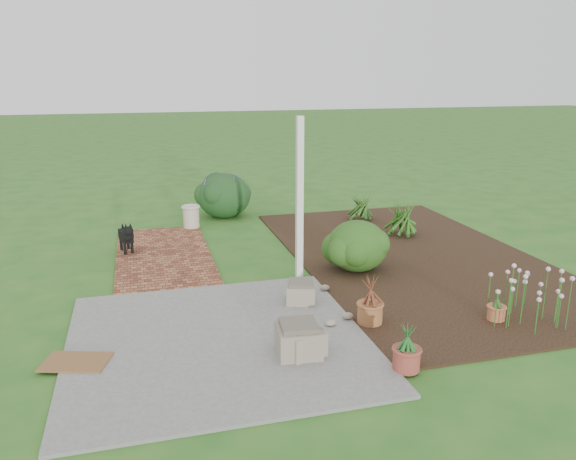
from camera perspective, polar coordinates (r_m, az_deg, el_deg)
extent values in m
plane|color=#27611E|center=(8.69, -0.59, -5.23)|extent=(80.00, 80.00, 0.00)
cube|color=slate|center=(6.89, -7.12, -11.03)|extent=(3.50, 3.50, 0.04)
cube|color=brown|center=(10.10, -12.52, -2.48)|extent=(1.60, 3.50, 0.04)
cube|color=black|center=(10.00, 12.69, -2.70)|extent=(4.00, 7.00, 0.03)
cube|color=white|center=(8.50, 1.18, 3.09)|extent=(0.10, 0.10, 2.50)
cube|color=gray|center=(6.45, 1.50, -11.29)|extent=(0.51, 0.51, 0.28)
cube|color=gray|center=(6.43, 1.09, -11.14)|extent=(0.53, 0.53, 0.32)
cube|color=gray|center=(7.80, 1.32, -6.40)|extent=(0.48, 0.48, 0.26)
cube|color=brown|center=(6.72, -20.74, -12.41)|extent=(0.80, 0.64, 0.02)
cube|color=black|center=(10.30, -16.15, -0.56)|extent=(0.27, 0.43, 0.18)
cylinder|color=black|center=(10.20, -16.23, -1.84)|extent=(0.05, 0.05, 0.20)
cylinder|color=black|center=(10.22, -15.55, -1.75)|extent=(0.05, 0.05, 0.20)
cylinder|color=black|center=(10.47, -16.58, -1.41)|extent=(0.05, 0.05, 0.20)
cylinder|color=black|center=(10.50, -15.93, -1.32)|extent=(0.05, 0.05, 0.20)
sphere|color=black|center=(10.02, -15.90, -0.11)|extent=(0.17, 0.17, 0.17)
cone|color=black|center=(10.47, -16.47, 0.38)|extent=(0.09, 0.14, 0.15)
cylinder|color=#C2B1A0|center=(11.66, -9.81, 1.33)|extent=(0.38, 0.38, 0.44)
ellipsoid|color=#113710|center=(9.08, 7.07, -1.45)|extent=(1.28, 1.28, 0.83)
cylinder|color=#945B32|center=(7.28, 8.32, -8.32)|extent=(0.39, 0.39, 0.26)
cylinder|color=#B3623C|center=(7.78, 20.39, -7.88)|extent=(0.23, 0.23, 0.19)
cylinder|color=brown|center=(6.28, 11.94, -12.69)|extent=(0.32, 0.32, 0.25)
ellipsoid|color=black|center=(12.56, -6.54, 3.62)|extent=(1.19, 1.19, 1.00)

